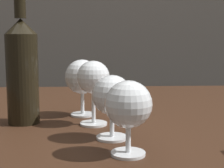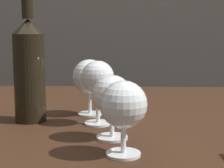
{
  "view_description": "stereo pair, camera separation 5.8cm",
  "coord_description": "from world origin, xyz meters",
  "views": [
    {
      "loc": [
        -0.05,
        -0.9,
        0.93
      ],
      "look_at": [
        -0.01,
        -0.25,
        0.84
      ],
      "focal_mm": 54.42,
      "sensor_mm": 36.0,
      "label": 1
    },
    {
      "loc": [
        0.01,
        -0.9,
        0.93
      ],
      "look_at": [
        -0.01,
        -0.25,
        0.84
      ],
      "focal_mm": 54.42,
      "sensor_mm": 36.0,
      "label": 2
    }
  ],
  "objects": [
    {
      "name": "wine_glass_chardonnay",
      "position": [
        0.01,
        -0.34,
        0.82
      ],
      "size": [
        0.08,
        0.08,
        0.13
      ],
      "color": "white",
      "rests_on": "dining_table"
    },
    {
      "name": "wine_glass_merlot",
      "position": [
        -0.05,
        -0.14,
        0.83
      ],
      "size": [
        0.07,
        0.07,
        0.15
      ],
      "color": "white",
      "rests_on": "dining_table"
    },
    {
      "name": "wine_glass_empty",
      "position": [
        -0.08,
        -0.05,
        0.83
      ],
      "size": [
        0.09,
        0.09,
        0.14
      ],
      "color": "white",
      "rests_on": "dining_table"
    },
    {
      "name": "wine_glass_white",
      "position": [
        -0.01,
        -0.25,
        0.81
      ],
      "size": [
        0.08,
        0.08,
        0.13
      ],
      "color": "white",
      "rests_on": "dining_table"
    },
    {
      "name": "dining_table",
      "position": [
        0.0,
        0.0,
        0.65
      ],
      "size": [
        1.48,
        0.92,
        0.73
      ],
      "color": "#382114",
      "rests_on": "ground_plane"
    },
    {
      "name": "wine_bottle",
      "position": [
        -0.21,
        -0.12,
        0.86
      ],
      "size": [
        0.07,
        0.07,
        0.33
      ],
      "color": "black",
      "rests_on": "dining_table"
    }
  ]
}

